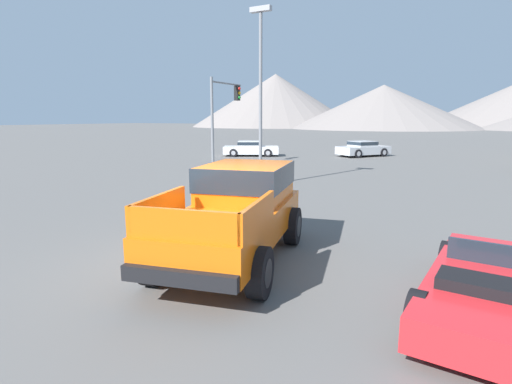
% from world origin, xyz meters
% --- Properties ---
extents(ground_plane, '(320.00, 320.00, 0.00)m').
position_xyz_m(ground_plane, '(0.00, 0.00, 0.00)').
color(ground_plane, '#5B5956').
extents(orange_pickup_truck, '(2.97, 5.27, 1.90)m').
position_xyz_m(orange_pickup_truck, '(0.30, 0.73, 1.08)').
color(orange_pickup_truck, orange).
rests_on(orange_pickup_truck, ground_plane).
extents(red_convertible_car, '(2.23, 4.25, 0.99)m').
position_xyz_m(red_convertible_car, '(5.00, 0.22, 0.41)').
color(red_convertible_car, red).
rests_on(red_convertible_car, ground_plane).
extents(parked_car_white, '(4.55, 3.51, 1.13)m').
position_xyz_m(parked_car_white, '(-10.42, 20.78, 0.58)').
color(parked_car_white, white).
rests_on(parked_car_white, ground_plane).
extents(parked_car_silver, '(3.76, 4.30, 1.16)m').
position_xyz_m(parked_car_silver, '(-2.65, 24.43, 0.59)').
color(parked_car_silver, '#B7BABF').
rests_on(parked_car_silver, ground_plane).
extents(traffic_light_main, '(0.38, 3.26, 5.16)m').
position_xyz_m(traffic_light_main, '(-8.57, 14.18, 3.60)').
color(traffic_light_main, slate).
rests_on(traffic_light_main, ground_plane).
extents(street_lamp_post, '(0.90, 0.24, 7.28)m').
position_xyz_m(street_lamp_post, '(-3.37, 8.82, 4.40)').
color(street_lamp_post, slate).
rests_on(street_lamp_post, ground_plane).
extents(distant_mountain_range, '(146.20, 82.07, 16.86)m').
position_xyz_m(distant_mountain_range, '(-3.64, 120.83, 6.82)').
color(distant_mountain_range, gray).
rests_on(distant_mountain_range, ground_plane).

